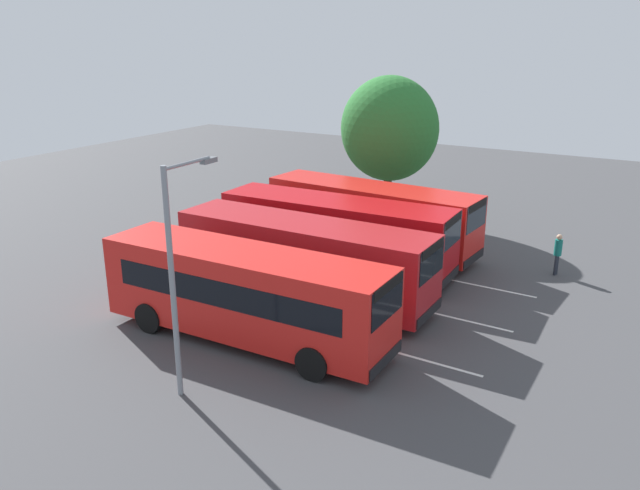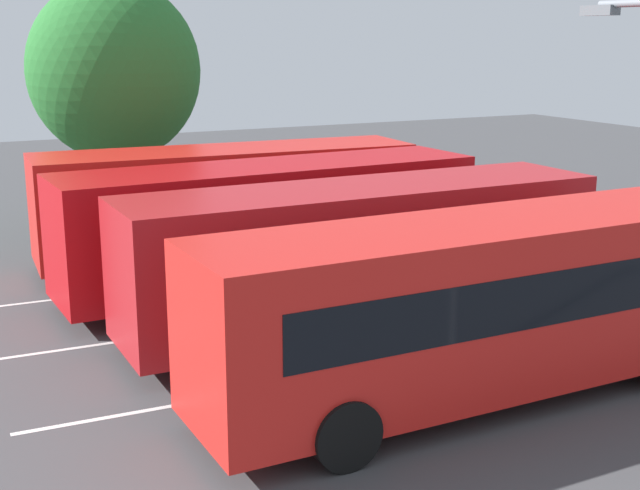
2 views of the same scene
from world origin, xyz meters
The scene contains 11 objects.
ground_plane centered at (0.00, 0.00, 0.00)m, with size 71.97×71.97×0.00m, color #424244.
bus_far_left centered at (-0.06, -5.37, 1.73)m, with size 10.19×2.70×3.11m.
bus_center_left centered at (-0.18, -1.52, 1.73)m, with size 10.17×2.64×3.11m.
bus_center_right centered at (-0.72, 1.98, 1.73)m, with size 10.23×2.85×3.11m.
bus_far_right centered at (-0.60, 5.15, 1.73)m, with size 10.29×3.11×3.11m.
pedestrian centered at (7.59, 6.23, 1.06)m, with size 0.36×0.36×1.79m.
street_lamp centered at (0.31, -8.85, 3.83)m, with size 0.26×2.21×6.60m.
depot_tree centered at (-2.23, 10.42, 4.96)m, with size 5.27×4.74×7.74m.
lane_stripe_outer_left centered at (0.00, -3.51, 0.00)m, with size 14.99×0.12×0.01m, color silver.
lane_stripe_inner_left centered at (0.00, 0.00, 0.00)m, with size 14.99×0.12×0.01m, color silver.
lane_stripe_inner_right centered at (0.00, 3.51, 0.00)m, with size 14.99×0.12×0.01m, color silver.
Camera 1 is at (11.88, -20.95, 9.78)m, focal length 36.11 mm.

